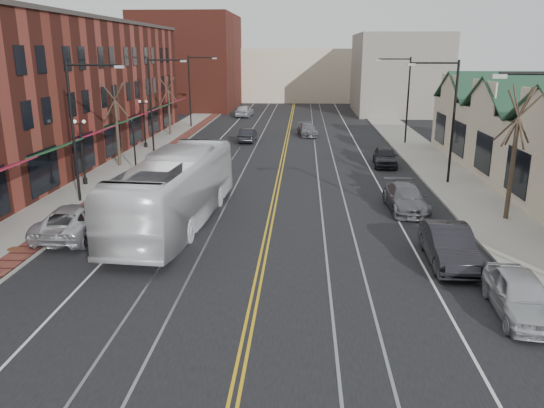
# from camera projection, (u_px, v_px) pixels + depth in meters

# --- Properties ---
(ground) EXTENTS (160.00, 160.00, 0.00)m
(ground) POSITION_uv_depth(u_px,v_px,m) (242.00, 360.00, 15.50)
(ground) COLOR black
(ground) RESTS_ON ground
(sidewalk_left) EXTENTS (4.00, 120.00, 0.15)m
(sidewalk_left) POSITION_uv_depth(u_px,v_px,m) (97.00, 185.00, 35.33)
(sidewalk_left) COLOR gray
(sidewalk_left) RESTS_ON ground
(sidewalk_right) EXTENTS (4.00, 120.00, 0.15)m
(sidewalk_right) POSITION_uv_depth(u_px,v_px,m) (463.00, 191.00, 33.96)
(sidewalk_right) COLOR gray
(sidewalk_right) RESTS_ON ground
(building_left) EXTENTS (10.00, 50.00, 11.00)m
(building_left) POSITION_uv_depth(u_px,v_px,m) (36.00, 94.00, 40.93)
(building_left) COLOR maroon
(building_left) RESTS_ON ground
(backdrop_left) EXTENTS (14.00, 18.00, 14.00)m
(backdrop_left) POSITION_uv_depth(u_px,v_px,m) (190.00, 62.00, 81.56)
(backdrop_left) COLOR maroon
(backdrop_left) RESTS_ON ground
(backdrop_mid) EXTENTS (22.00, 14.00, 9.00)m
(backdrop_mid) POSITION_uv_depth(u_px,v_px,m) (295.00, 75.00, 95.72)
(backdrop_mid) COLOR #C2AF95
(backdrop_mid) RESTS_ON ground
(backdrop_right) EXTENTS (12.00, 16.00, 11.00)m
(backdrop_right) POSITION_uv_depth(u_px,v_px,m) (398.00, 74.00, 75.41)
(backdrop_right) COLOR slate
(backdrop_right) RESTS_ON ground
(streetlight_l_1) EXTENTS (3.33, 0.25, 8.00)m
(streetlight_l_1) POSITION_uv_depth(u_px,v_px,m) (79.00, 118.00, 30.06)
(streetlight_l_1) COLOR black
(streetlight_l_1) RESTS_ON sidewalk_left
(streetlight_l_2) EXTENTS (3.33, 0.25, 8.00)m
(streetlight_l_2) POSITION_uv_depth(u_px,v_px,m) (156.00, 95.00, 45.40)
(streetlight_l_2) COLOR black
(streetlight_l_2) RESTS_ON sidewalk_left
(streetlight_l_3) EXTENTS (3.33, 0.25, 8.00)m
(streetlight_l_3) POSITION_uv_depth(u_px,v_px,m) (193.00, 84.00, 60.74)
(streetlight_l_3) COLOR black
(streetlight_l_3) RESTS_ON sidewalk_left
(streetlight_r_1) EXTENTS (3.33, 0.25, 8.00)m
(streetlight_r_1) POSITION_uv_depth(u_px,v_px,m) (447.00, 109.00, 34.55)
(streetlight_r_1) COLOR black
(streetlight_r_1) RESTS_ON sidewalk_right
(streetlight_r_2) EXTENTS (3.33, 0.25, 8.00)m
(streetlight_r_2) POSITION_uv_depth(u_px,v_px,m) (404.00, 91.00, 49.89)
(streetlight_r_2) COLOR black
(streetlight_r_2) RESTS_ON sidewalk_right
(lamppost_l_2) EXTENTS (0.84, 0.28, 4.27)m
(lamppost_l_2) POSITION_uv_depth(u_px,v_px,m) (83.00, 154.00, 34.79)
(lamppost_l_2) COLOR black
(lamppost_l_2) RESTS_ON sidewalk_left
(lamppost_l_3) EXTENTS (0.84, 0.28, 4.27)m
(lamppost_l_3) POSITION_uv_depth(u_px,v_px,m) (144.00, 125.00, 48.21)
(lamppost_l_3) COLOR black
(lamppost_l_3) RESTS_ON sidewalk_left
(tree_left_near) EXTENTS (1.78, 1.37, 6.48)m
(tree_left_near) POSITION_uv_depth(u_px,v_px,m) (117.00, 122.00, 40.16)
(tree_left_near) COLOR #382B21
(tree_left_near) RESTS_ON sidewalk_left
(tree_left_far) EXTENTS (1.66, 1.28, 6.02)m
(tree_left_far) POSITION_uv_depth(u_px,v_px,m) (169.00, 104.00, 55.56)
(tree_left_far) COLOR #382B21
(tree_left_far) RESTS_ON sidewalk_left
(tree_right_mid) EXTENTS (1.90, 1.46, 6.93)m
(tree_right_mid) POSITION_uv_depth(u_px,v_px,m) (514.00, 151.00, 27.15)
(tree_right_mid) COLOR #382B21
(tree_right_mid) RESTS_ON sidewalk_right
(manhole_far) EXTENTS (0.60, 0.60, 0.02)m
(manhole_far) POSITION_uv_depth(u_px,v_px,m) (14.00, 249.00, 23.76)
(manhole_far) COLOR #592D19
(manhole_far) RESTS_ON sidewalk_left
(traffic_signal) EXTENTS (0.18, 0.15, 3.80)m
(traffic_signal) POSITION_uv_depth(u_px,v_px,m) (134.00, 142.00, 38.45)
(traffic_signal) COLOR black
(traffic_signal) RESTS_ON sidewalk_left
(transit_bus) EXTENTS (4.12, 13.55, 3.72)m
(transit_bus) POSITION_uv_depth(u_px,v_px,m) (175.00, 190.00, 27.05)
(transit_bus) COLOR white
(transit_bus) RESTS_ON ground
(parked_suv) EXTENTS (2.59, 5.62, 1.56)m
(parked_suv) POSITION_uv_depth(u_px,v_px,m) (77.00, 220.00, 25.81)
(parked_suv) COLOR #B9BCC1
(parked_suv) RESTS_ON ground
(parked_car_a) EXTENTS (2.05, 4.47, 1.49)m
(parked_car_a) POSITION_uv_depth(u_px,v_px,m) (521.00, 295.00, 17.96)
(parked_car_a) COLOR #B4B6BB
(parked_car_a) RESTS_ON ground
(parked_car_b) EXTENTS (1.84, 4.95, 1.62)m
(parked_car_b) POSITION_uv_depth(u_px,v_px,m) (449.00, 245.00, 22.35)
(parked_car_b) COLOR black
(parked_car_b) RESTS_ON ground
(parked_car_c) EXTENTS (2.16, 5.00, 1.43)m
(parked_car_c) POSITION_uv_depth(u_px,v_px,m) (406.00, 198.00, 29.85)
(parked_car_c) COLOR slate
(parked_car_c) RESTS_ON ground
(parked_car_d) EXTENTS (2.10, 4.50, 1.49)m
(parked_car_d) POSITION_uv_depth(u_px,v_px,m) (385.00, 156.00, 41.39)
(parked_car_d) COLOR black
(parked_car_d) RESTS_ON ground
(distant_car_left) EXTENTS (1.52, 4.08, 1.33)m
(distant_car_left) POSITION_uv_depth(u_px,v_px,m) (248.00, 135.00, 52.32)
(distant_car_left) COLOR black
(distant_car_left) RESTS_ON ground
(distant_car_right) EXTENTS (2.41, 4.66, 1.29)m
(distant_car_right) POSITION_uv_depth(u_px,v_px,m) (308.00, 130.00, 56.02)
(distant_car_right) COLOR slate
(distant_car_right) RESTS_ON ground
(distant_car_far) EXTENTS (2.37, 4.97, 1.64)m
(distant_car_far) POSITION_uv_depth(u_px,v_px,m) (244.00, 111.00, 72.03)
(distant_car_far) COLOR silver
(distant_car_far) RESTS_ON ground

